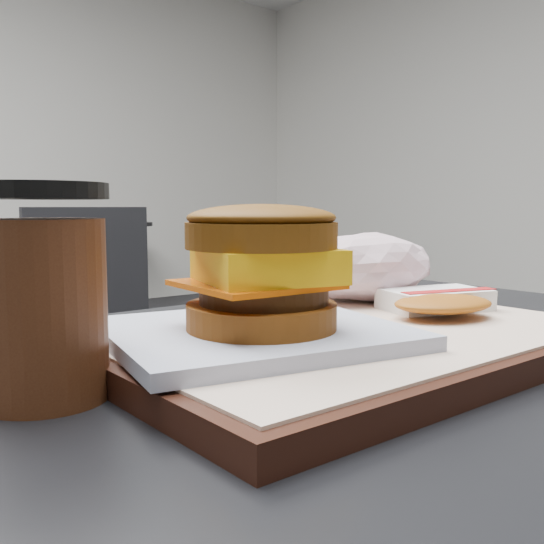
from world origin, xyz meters
The scene contains 8 objects.
serving_tray centered at (-0.03, 0.03, 0.78)m, with size 0.38×0.28×0.02m.
breakfast_sandwich centered at (-0.11, 0.02, 0.83)m, with size 0.22×0.21×0.09m.
hash_brown centered at (0.08, 0.02, 0.80)m, with size 0.13×0.11×0.02m.
crumpled_wrapper centered at (0.08, 0.11, 0.82)m, with size 0.15×0.12×0.07m, color white, non-canonical shape.
coffee_cup centered at (-0.24, 0.05, 0.83)m, with size 0.08×0.08×0.12m.
neighbor_chair centered at (0.27, 1.56, 0.51)m, with size 0.60×0.43×0.88m.
bg_table_near centered at (2.20, 2.80, 0.56)m, with size 0.66×0.66×0.75m.
bg_table_far centered at (1.80, 4.50, 0.56)m, with size 0.66×0.66×0.75m.
Camera 1 is at (-0.36, -0.29, 0.88)m, focal length 40.00 mm.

